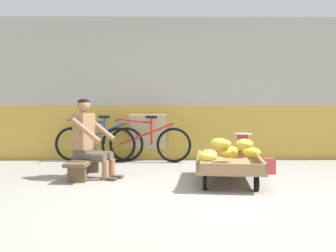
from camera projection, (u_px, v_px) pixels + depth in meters
ground_plane at (211, 202)px, 4.14m from camera, size 80.00×80.00×0.00m
back_wall at (190, 89)px, 7.44m from camera, size 16.00×0.30×2.71m
banana_cart at (228, 165)px, 5.21m from camera, size 1.00×1.53×0.36m
banana_pile at (229, 149)px, 5.04m from camera, size 0.94×1.30×0.26m
low_bench at (85, 163)px, 5.58m from camera, size 0.37×1.12×0.27m
vendor_seated at (89, 138)px, 5.52m from camera, size 0.74×0.62×1.14m
plastic_crate at (242, 160)px, 6.21m from camera, size 0.36×0.28×0.30m
weighing_scale at (242, 142)px, 6.19m from camera, size 0.30×0.30×0.29m
bicycle_near_left at (99, 143)px, 7.12m from camera, size 1.66×0.48×0.86m
bicycle_far_left at (146, 143)px, 7.00m from camera, size 1.66×0.48×0.86m
sign_board at (148, 137)px, 7.28m from camera, size 0.70×0.24×0.88m
shopping_bag at (269, 166)px, 5.83m from camera, size 0.18×0.12×0.24m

